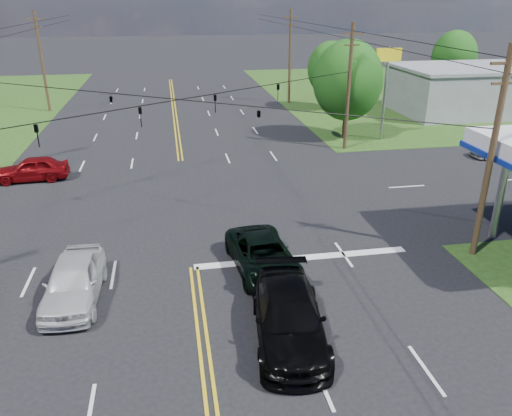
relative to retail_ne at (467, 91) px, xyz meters
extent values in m
plane|color=black|center=(-30.00, -20.00, -2.20)|extent=(280.00, 280.00, 0.00)
cube|color=#1D4215|center=(5.00, 12.00, -2.20)|extent=(46.00, 48.00, 0.03)
cube|color=silver|center=(-25.00, -28.00, -2.20)|extent=(10.00, 0.50, 0.02)
cube|color=slate|center=(0.00, 0.00, 0.00)|extent=(14.00, 10.00, 4.40)
cylinder|color=#A5A5AA|center=(-15.00, -27.50, 0.12)|extent=(0.36, 0.36, 4.65)
cylinder|color=#3A2C18|center=(-17.00, -29.00, 2.55)|extent=(0.28, 0.28, 9.50)
cube|color=#3A2C18|center=(-17.00, -29.00, 6.50)|extent=(1.60, 0.12, 0.12)
cube|color=#3A2C18|center=(-17.00, -29.00, 5.70)|extent=(1.20, 0.10, 0.10)
cylinder|color=#3A2C18|center=(-17.00, -11.00, 2.55)|extent=(0.28, 0.28, 9.50)
cube|color=#3A2C18|center=(-17.00, -11.00, 6.50)|extent=(1.60, 0.12, 0.12)
cube|color=#3A2C18|center=(-17.00, -11.00, 5.70)|extent=(1.20, 0.10, 0.10)
cylinder|color=#3A2C18|center=(-43.00, 8.00, 2.80)|extent=(0.28, 0.28, 10.00)
cube|color=#3A2C18|center=(-43.00, 8.00, 7.00)|extent=(1.60, 0.12, 0.12)
cube|color=#3A2C18|center=(-43.00, 8.00, 6.20)|extent=(1.20, 0.10, 0.10)
cylinder|color=#3A2C18|center=(-17.00, 8.00, 2.80)|extent=(0.28, 0.28, 10.00)
cube|color=#3A2C18|center=(-17.00, 8.00, 7.00)|extent=(1.60, 0.12, 0.12)
cube|color=#3A2C18|center=(-17.00, 8.00, 6.20)|extent=(1.20, 0.10, 0.10)
imported|color=black|center=(-36.50, -24.50, 3.22)|extent=(0.17, 0.21, 1.05)
imported|color=black|center=(-32.08, -21.44, 3.22)|extent=(0.17, 0.21, 1.05)
imported|color=black|center=(-27.92, -18.56, 3.22)|extent=(0.17, 0.21, 1.05)
imported|color=black|center=(-23.50, -15.50, 3.22)|extent=(0.17, 0.21, 1.05)
imported|color=black|center=(-33.90, -17.30, 3.50)|extent=(1.24, 0.26, 0.50)
imported|color=black|center=(-26.10, -22.70, 3.50)|extent=(1.24, 0.26, 0.50)
cylinder|color=black|center=(-17.00, -22.00, 6.70)|extent=(0.04, 100.00, 0.04)
cylinder|color=black|center=(-17.00, -22.00, 6.10)|extent=(0.04, 100.00, 0.04)
cylinder|color=#3A2C18|center=(-16.00, -8.00, -0.55)|extent=(0.36, 0.36, 3.30)
ellipsoid|color=#134814|center=(-16.00, -8.00, 2.67)|extent=(5.70, 5.70, 6.60)
cylinder|color=#3A2C18|center=(-13.50, 4.00, -0.77)|extent=(0.36, 0.36, 2.86)
ellipsoid|color=#134814|center=(-13.50, 4.00, 2.03)|extent=(4.94, 4.94, 5.72)
cylinder|color=#3A2C18|center=(4.00, 10.00, -0.66)|extent=(0.36, 0.36, 3.08)
ellipsoid|color=#134814|center=(4.00, 10.00, 2.35)|extent=(5.32, 5.32, 6.16)
imported|color=black|center=(-27.00, -28.78, -1.45)|extent=(2.96, 5.58, 1.49)
imported|color=black|center=(-27.00, -33.55, -1.34)|extent=(3.08, 6.14, 1.71)
imported|color=silver|center=(-34.78, -29.72, -1.34)|extent=(2.20, 5.11, 1.72)
imported|color=maroon|center=(-39.72, -14.50, -1.41)|extent=(4.71, 2.10, 1.57)
imported|color=#AAA9AE|center=(-6.12, -15.16, -1.53)|extent=(4.72, 2.10, 1.35)
cylinder|color=#A5A5AA|center=(-13.00, -8.78, 1.56)|extent=(0.20, 0.20, 7.52)
cube|color=yellow|center=(-13.00, -8.78, 4.72)|extent=(2.07, 0.33, 1.03)
camera|label=1|loc=(-30.66, -47.66, 8.95)|focal=35.00mm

